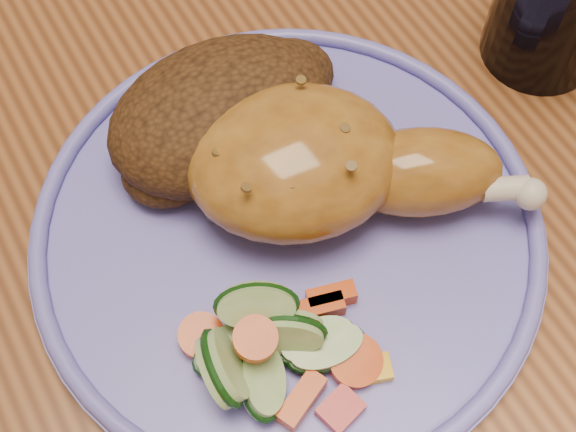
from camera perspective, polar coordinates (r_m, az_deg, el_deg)
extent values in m
plane|color=#58321E|center=(1.20, -0.21, -14.64)|extent=(4.00, 4.00, 0.00)
cube|color=brown|center=(0.52, -0.46, 5.21)|extent=(0.90, 1.40, 0.04)
cylinder|color=#4C2D16|center=(1.14, -17.52, -0.08)|extent=(0.04, 0.04, 0.41)
cylinder|color=#4C2D16|center=(1.19, -1.57, 7.53)|extent=(0.04, 0.04, 0.41)
cylinder|color=#6863C3|center=(0.46, 0.00, -1.26)|extent=(0.29, 0.29, 0.01)
torus|color=#6863C3|center=(0.45, 0.00, -0.61)|extent=(0.29, 0.29, 0.01)
ellipsoid|color=#AA6C23|center=(0.44, 0.45, 3.88)|extent=(0.15, 0.13, 0.06)
ellipsoid|color=#AA6C23|center=(0.45, 9.37, 3.09)|extent=(0.11, 0.09, 0.05)
sphere|color=beige|center=(0.46, 16.86, 1.51)|extent=(0.02, 0.02, 0.02)
ellipsoid|color=#432710|center=(0.47, -4.73, 7.21)|extent=(0.14, 0.10, 0.06)
ellipsoid|color=#432710|center=(0.49, -0.53, 9.64)|extent=(0.07, 0.05, 0.04)
ellipsoid|color=#432710|center=(0.46, -8.43, 3.43)|extent=(0.06, 0.05, 0.03)
cube|color=#A50A05|center=(0.41, 3.76, -13.57)|extent=(0.02, 0.02, 0.01)
cube|color=#E5A507|center=(0.42, 6.17, -10.74)|extent=(0.02, 0.02, 0.01)
cube|color=#E74307|center=(0.43, 2.26, -6.56)|extent=(0.03, 0.02, 0.01)
cylinder|color=#E74307|center=(0.42, -6.19, -8.51)|extent=(0.02, 0.03, 0.01)
cube|color=#E74307|center=(0.41, 0.97, -12.94)|extent=(0.03, 0.02, 0.01)
cylinder|color=#E74307|center=(0.40, -2.36, -8.73)|extent=(0.02, 0.02, 0.01)
cylinder|color=#E74307|center=(0.42, 4.78, -10.24)|extent=(0.03, 0.03, 0.01)
cube|color=#E74307|center=(0.43, 3.09, -5.74)|extent=(0.03, 0.02, 0.01)
cylinder|color=#B2CD85|center=(0.42, 2.06, -8.94)|extent=(0.04, 0.05, 0.02)
cylinder|color=#B2CD85|center=(0.40, -2.25, -6.35)|extent=(0.05, 0.05, 0.04)
cylinder|color=#B2CD85|center=(0.41, -1.86, -11.59)|extent=(0.05, 0.05, 0.02)
cylinder|color=#B2CD85|center=(0.40, -4.72, -10.71)|extent=(0.04, 0.04, 0.04)
cylinder|color=#B2CD85|center=(0.42, -4.09, -9.35)|extent=(0.04, 0.04, 0.02)
cylinder|color=#B2CD85|center=(0.41, -0.24, -8.23)|extent=(0.05, 0.04, 0.04)
cylinder|color=#B2CD85|center=(0.42, 2.70, -9.40)|extent=(0.04, 0.05, 0.02)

